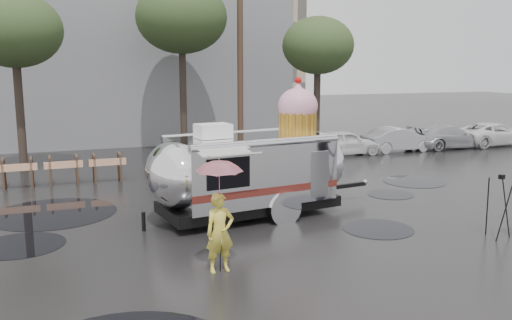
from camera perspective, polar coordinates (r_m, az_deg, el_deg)
name	(u,v)px	position (r m, az deg, el deg)	size (l,w,h in m)	color
ground	(338,255)	(12.41, 8.65, -9.84)	(120.00, 120.00, 0.00)	black
puddles	(184,238)	(13.50, -7.58, -8.14)	(15.25, 12.48, 0.01)	black
grey_building	(80,25)	(34.29, -18.04, 13.33)	(22.00, 12.00, 13.00)	slate
utility_pole	(240,56)	(25.54, -1.68, 10.92)	(1.60, 0.28, 9.00)	#473323
tree_left	(14,31)	(23.23, -24.13, 12.31)	(3.64, 3.64, 6.95)	#382D26
tree_mid	(181,18)	(25.91, -7.86, 14.63)	(4.20, 4.20, 8.03)	#382D26
tree_right	(318,46)	(26.00, 6.53, 11.80)	(3.36, 3.36, 6.42)	#382D26
barricade_row	(64,169)	(20.46, -19.59, -0.94)	(4.30, 0.80, 1.00)	#473323
parked_cars	(429,135)	(28.48, 17.72, 2.48)	(13.20, 1.90, 1.50)	silver
airstream_trailer	(252,167)	(15.08, -0.40, -0.75)	(7.26, 3.38, 3.94)	silver
person_left	(220,233)	(11.11, -3.82, -7.64)	(0.59, 0.39, 1.64)	gold
umbrella_pink	(219,178)	(10.82, -3.89, -1.94)	(1.18, 1.18, 2.35)	#D47E8C
tripod	(500,200)	(14.44, 24.29, -3.84)	(0.63, 0.64, 1.59)	black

